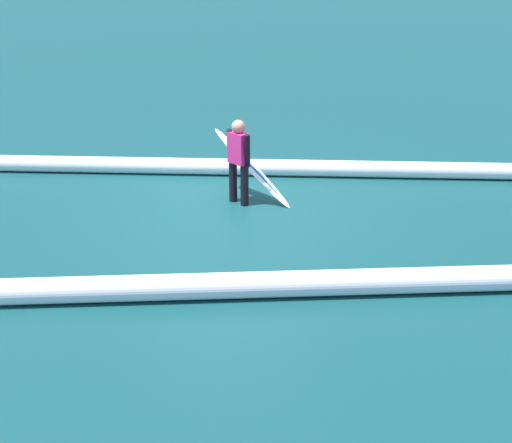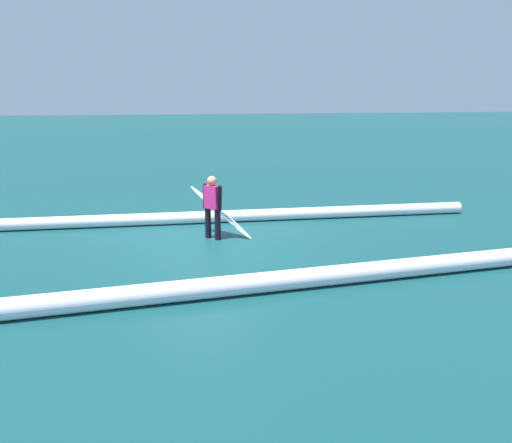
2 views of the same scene
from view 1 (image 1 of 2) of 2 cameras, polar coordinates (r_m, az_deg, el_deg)
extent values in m
plane|color=#124447|center=(13.11, -2.27, 1.12)|extent=(149.08, 149.08, 0.00)
cylinder|color=black|center=(13.22, -1.70, 2.99)|extent=(0.14, 0.14, 0.72)
cylinder|color=black|center=(13.03, -0.85, 2.70)|extent=(0.14, 0.14, 0.72)
cube|color=#D82672|center=(12.93, -1.30, 5.44)|extent=(0.38, 0.38, 0.53)
sphere|color=tan|center=(12.83, -1.32, 7.01)|extent=(0.22, 0.22, 0.22)
cylinder|color=black|center=(13.08, -1.96, 5.63)|extent=(0.09, 0.22, 0.60)
cylinder|color=black|center=(12.79, -0.63, 5.24)|extent=(0.09, 0.21, 0.60)
ellipsoid|color=white|center=(13.27, -0.31, 3.99)|extent=(1.45, 1.12, 1.15)
ellipsoid|color=blue|center=(13.27, -0.31, 4.00)|extent=(1.11, 0.81, 0.93)
cylinder|color=white|center=(14.94, -10.35, 4.12)|extent=(18.98, 0.98, 0.31)
cylinder|color=white|center=(10.09, -7.58, -4.85)|extent=(24.50, 2.21, 0.35)
camera|label=2|loc=(2.62, -42.24, -20.41)|focal=34.90mm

